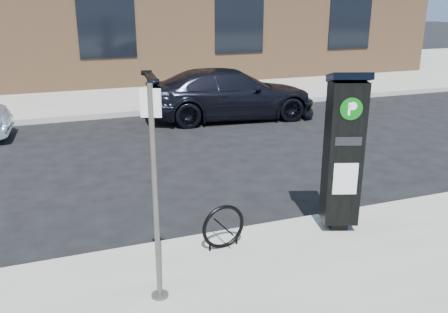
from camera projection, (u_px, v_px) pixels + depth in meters
name	position (u px, v px, depth m)	size (l,w,h in m)	color
ground	(229.00, 241.00, 6.58)	(120.00, 120.00, 0.00)	black
sidewalk_far	(105.00, 82.00, 19.03)	(60.00, 12.00, 0.15)	gray
curb_near	(229.00, 236.00, 6.54)	(60.00, 0.12, 0.16)	#9E9B93
curb_far	(130.00, 114.00, 13.70)	(60.00, 0.12, 0.16)	#9E9B93
parking_kiosk	(343.00, 151.00, 6.30)	(0.62, 0.58, 2.19)	black
sign_pole	(155.00, 199.00, 4.73)	(0.19, 0.18, 2.29)	#59544E
bike_rack	(223.00, 227.00, 6.01)	(0.59, 0.12, 0.59)	black
car_dark	(230.00, 94.00, 13.30)	(1.95, 4.81, 1.40)	black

